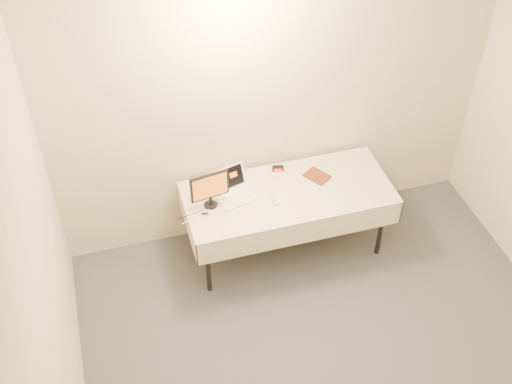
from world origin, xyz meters
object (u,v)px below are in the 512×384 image
object	(u,v)px
laptop	(233,189)
book	(312,172)
monitor	(210,188)
table	(288,197)

from	to	relation	value
laptop	book	distance (m)	0.73
monitor	book	bearing A→B (deg)	-5.44
table	book	bearing A→B (deg)	16.89
table	book	world-z (taller)	book
monitor	book	xyz separation A→B (m)	(0.95, 0.05, -0.10)
laptop	monitor	size ratio (longest dim) A/B	1.13
laptop	monitor	distance (m)	0.28
table	monitor	distance (m)	0.75
book	monitor	bearing A→B (deg)	151.22
monitor	table	bearing A→B (deg)	-10.36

